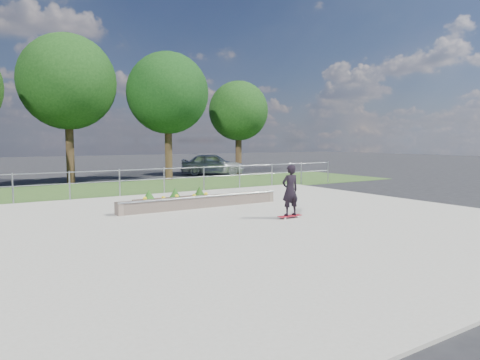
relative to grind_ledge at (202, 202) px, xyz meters
name	(u,v)px	position (x,y,z in m)	size (l,w,h in m)	color
ground	(261,221)	(0.51, -2.90, -0.26)	(120.00, 120.00, 0.00)	black
grass_verge	(138,187)	(0.51, 8.10, -0.25)	(30.00, 8.00, 0.02)	#2E4C1E
concrete_slab	(261,220)	(0.51, -2.90, -0.23)	(15.00, 15.00, 0.06)	gray
fence	(164,177)	(0.51, 4.60, 0.51)	(20.06, 0.06, 1.20)	gray
tree_mid_left	(68,82)	(-1.99, 12.10, 5.34)	(5.25, 5.25, 8.25)	#312113
tree_mid_right	(168,93)	(3.51, 11.10, 4.97)	(4.90, 4.90, 7.70)	#352515
tree_far_right	(239,111)	(9.51, 12.60, 4.21)	(4.20, 4.20, 6.60)	#322214
grind_ledge	(202,202)	(0.00, 0.00, 0.00)	(6.00, 0.44, 0.43)	brown
planter_bed	(177,200)	(-0.51, 0.89, -0.02)	(3.00, 1.20, 0.61)	black
skateboarder	(290,190)	(1.29, -3.29, 0.64)	(0.80, 0.41, 1.63)	white
parked_car	(213,164)	(7.72, 13.16, 0.49)	(1.78, 4.42, 1.51)	#AEB2B8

